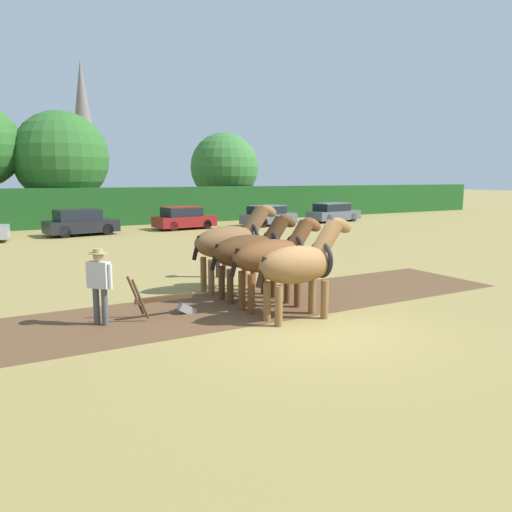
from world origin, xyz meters
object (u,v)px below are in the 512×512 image
Objects in this scene: draft_horse_trail_right at (232,242)px; farmer_beside_team at (221,248)px; tree_center at (61,158)px; parked_car_right at (333,213)px; parked_car_center_left at (80,223)px; tree_center_right at (224,167)px; draft_horse_lead_left at (301,264)px; draft_horse_trail_left at (251,251)px; parked_car_center at (184,218)px; parked_car_center_right at (268,216)px; church_spire at (83,128)px; farmer_at_plow at (99,280)px; draft_horse_lead_right at (274,256)px; plow at (170,303)px.

farmer_beside_team is at bearing 74.25° from draft_horse_trail_right.
parked_car_right is at bearing -24.04° from tree_center.
farmer_beside_team is 15.37m from parked_car_center_left.
tree_center_right is 32.75m from draft_horse_lead_left.
draft_horse_lead_left reaches higher than parked_car_center_left.
draft_horse_trail_left is 1.19m from draft_horse_trail_right.
draft_horse_lead_left is 0.68× the size of parked_car_center.
parked_car_right is at bearing -9.64° from parked_car_center_right.
parked_car_right is (9.14, -45.09, -9.62)m from church_spire.
parked_car_center is 11.99m from parked_car_right.
parked_car_center_right is at bearing 8.60° from farmer_at_plow.
parked_car_right is (11.98, -0.45, -0.01)m from parked_car_center.
farmer_at_plow is at bearing -121.96° from parked_car_center.
parked_car_right is at bearing 48.51° from draft_horse_lead_right.
draft_horse_trail_left is 1.66× the size of plow.
church_spire is 46.44m from parked_car_center_right.
draft_horse_trail_right reaches higher than parked_car_right.
draft_horse_trail_right reaches higher than farmer_at_plow.
parked_car_center_right is at bearing 53.25° from plow.
church_spire is at bearing 83.15° from draft_horse_lead_left.
farmer_beside_team is at bearing -112.68° from parked_car_center.
draft_horse_trail_right reaches higher than plow.
parked_car_center is 0.90× the size of parked_car_right.
draft_horse_lead_right is 19.58m from parked_car_center_left.
tree_center_right reaches higher than plow.
church_spire is 4.61× the size of parked_car_center_right.
draft_horse_lead_left is at bearing -89.57° from draft_horse_lead_right.
draft_horse_lead_right is 2.85m from plow.
tree_center is 27.79m from draft_horse_lead_right.
tree_center_right is at bearing 67.16° from draft_horse_lead_left.
farmer_at_plow is 0.39× the size of parked_car_right.
draft_horse_lead_right reaches higher than farmer_beside_team.
draft_horse_lead_left is 27.07m from parked_car_right.
draft_horse_trail_left is 1.57× the size of farmer_at_plow.
parked_car_center_right is 5.94m from parked_car_right.
farmer_beside_team is at bearing -4.27° from farmer_at_plow.
farmer_beside_team is at bearing 80.05° from draft_horse_trail_left.
farmer_at_plow is 24.35m from parked_car_center_right.
draft_horse_trail_left is at bearing -158.57° from farmer_beside_team.
draft_horse_lead_right is 0.66× the size of parked_car_center_left.
church_spire is 11.91× the size of plow.
draft_horse_lead_left is 2.37m from draft_horse_trail_left.
draft_horse_lead_right reaches higher than parked_car_center_left.
parked_car_center_left is (1.51, 18.93, 0.41)m from plow.
farmer_beside_team is at bearing -92.20° from parked_car_center_left.
draft_horse_trail_left is 0.61× the size of parked_car_right.
tree_center is 20.25m from parked_car_right.
draft_horse_trail_right is (0.02, 3.55, 0.12)m from draft_horse_lead_left.
church_spire is at bearing 82.76° from draft_horse_trail_right.
draft_horse_trail_right is 0.71× the size of parked_car_center.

